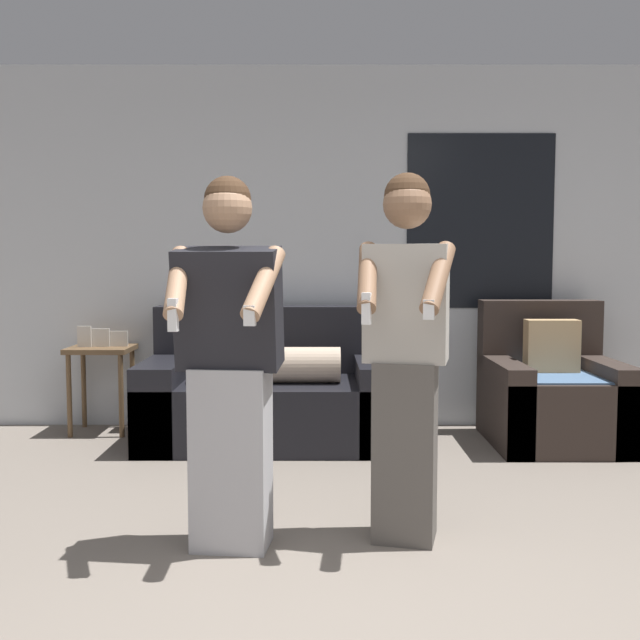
{
  "coord_description": "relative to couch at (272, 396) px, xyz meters",
  "views": [
    {
      "loc": [
        -0.11,
        -2.29,
        1.26
      ],
      "look_at": [
        -0.12,
        0.97,
        1.0
      ],
      "focal_mm": 42.0,
      "sensor_mm": 36.0,
      "label": 1
    }
  ],
  "objects": [
    {
      "name": "couch",
      "position": [
        0.0,
        0.0,
        0.0
      ],
      "size": [
        1.74,
        0.98,
        0.92
      ],
      "color": "black",
      "rests_on": "ground_plane"
    },
    {
      "name": "wall_back",
      "position": [
        0.47,
        0.52,
        1.04
      ],
      "size": [
        5.84,
        0.07,
        2.7
      ],
      "color": "silver",
      "rests_on": "ground_plane"
    },
    {
      "name": "person_right",
      "position": [
        0.72,
        -1.86,
        0.53
      ],
      "size": [
        0.45,
        0.52,
        1.64
      ],
      "color": "#56514C",
      "rests_on": "ground_plane"
    },
    {
      "name": "person_left",
      "position": [
        -0.05,
        -1.96,
        0.5
      ],
      "size": [
        0.5,
        0.52,
        1.62
      ],
      "color": "#B2B2B7",
      "rests_on": "ground_plane"
    },
    {
      "name": "side_table",
      "position": [
        -1.26,
        0.26,
        0.21
      ],
      "size": [
        0.45,
        0.41,
        0.78
      ],
      "color": "brown",
      "rests_on": "ground_plane"
    },
    {
      "name": "armchair",
      "position": [
        1.94,
        -0.06,
        0.01
      ],
      "size": [
        0.86,
        0.93,
        0.97
      ],
      "color": "#332823",
      "rests_on": "ground_plane"
    }
  ]
}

